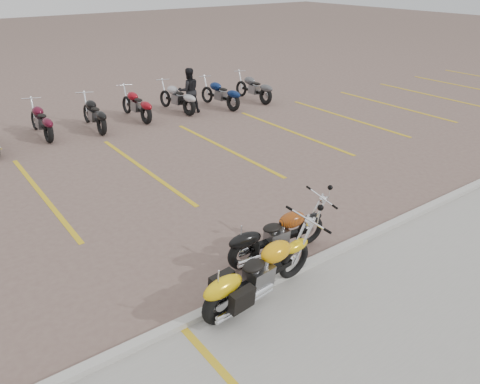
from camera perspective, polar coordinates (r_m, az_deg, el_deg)
name	(u,v)px	position (r m, az deg, el deg)	size (l,w,h in m)	color
ground	(229,229)	(9.89, -1.41, -4.53)	(100.00, 100.00, 0.00)	#715B50
concrete_apron	(412,359)	(7.42, 20.22, -18.52)	(60.00, 5.00, 0.01)	#9E9B93
curb	(293,272)	(8.56, 6.44, -9.61)	(60.00, 0.18, 0.12)	#ADAAA3
parking_stripes	(144,169)	(13.03, -11.60, 2.75)	(38.00, 5.50, 0.01)	gold
yellow_cruiser	(256,275)	(7.69, 1.93, -10.09)	(2.39, 0.47, 0.98)	black
flame_cruiser	(275,237)	(8.80, 4.24, -5.44)	(2.17, 0.37, 0.89)	black
person_b	(189,91)	(17.85, -6.24, 12.20)	(0.81, 0.63, 1.66)	black
bg_bike_row	(42,122)	(16.22, -23.02, 7.87)	(17.23, 2.03, 1.10)	black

